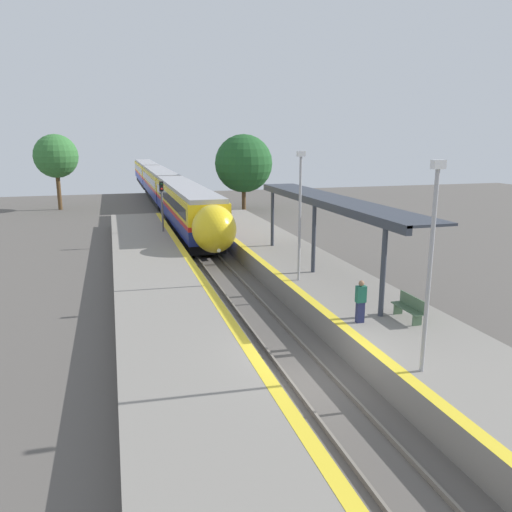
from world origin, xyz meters
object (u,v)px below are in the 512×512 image
(train, at_px, (161,184))
(platform_bench, at_px, (410,307))
(lamppost_mid, at_px, (300,209))
(railway_signal, at_px, (162,207))
(person_waiting, at_px, (361,301))
(lamppost_near, at_px, (431,257))

(train, bearing_deg, platform_bench, -84.43)
(lamppost_mid, bearing_deg, railway_signal, 108.33)
(platform_bench, bearing_deg, lamppost_mid, 108.46)
(train, bearing_deg, railway_signal, -95.29)
(person_waiting, relative_size, lamppost_mid, 0.26)
(lamppost_near, relative_size, lamppost_mid, 1.00)
(platform_bench, bearing_deg, lamppost_near, -118.20)
(train, distance_m, platform_bench, 46.61)
(railway_signal, bearing_deg, lamppost_near, -78.82)
(person_waiting, bearing_deg, lamppost_near, -91.96)
(person_waiting, distance_m, railway_signal, 21.16)
(train, height_order, platform_bench, train)
(railway_signal, relative_size, lamppost_near, 0.77)
(lamppost_near, bearing_deg, railway_signal, 101.18)
(railway_signal, bearing_deg, platform_bench, -71.63)
(person_waiting, bearing_deg, lamppost_mid, 91.35)
(platform_bench, height_order, railway_signal, railway_signal)
(train, height_order, lamppost_mid, lamppost_mid)
(person_waiting, height_order, railway_signal, railway_signal)
(platform_bench, xyz_separation_m, lamppost_mid, (-2.04, 6.11, 2.92))
(train, xyz_separation_m, lamppost_mid, (2.49, -40.27, 2.20))
(train, relative_size, person_waiting, 43.15)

